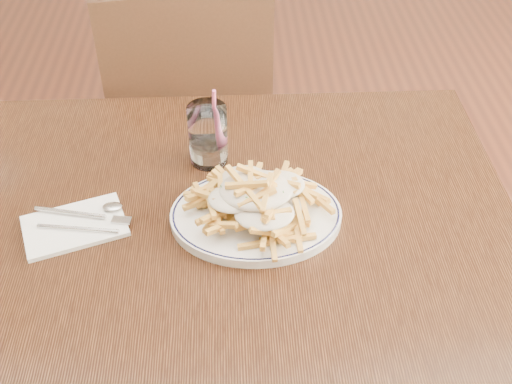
{
  "coord_description": "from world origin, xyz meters",
  "views": [
    {
      "loc": [
        0.06,
        -0.89,
        1.59
      ],
      "look_at": [
        0.1,
        -0.03,
        0.82
      ],
      "focal_mm": 45.0,
      "sensor_mm": 36.0,
      "label": 1
    }
  ],
  "objects_px": {
    "water_glass": "(208,138)",
    "table": "(204,240)",
    "fries_plate": "(256,215)",
    "loaded_fries": "(256,195)",
    "chair_far": "(189,111)"
  },
  "relations": [
    {
      "from": "table",
      "to": "water_glass",
      "type": "xyz_separation_m",
      "value": [
        0.01,
        0.16,
        0.13
      ]
    },
    {
      "from": "table",
      "to": "fries_plate",
      "type": "bearing_deg",
      "value": -15.42
    },
    {
      "from": "chair_far",
      "to": "fries_plate",
      "type": "relative_size",
      "value": 2.48
    },
    {
      "from": "fries_plate",
      "to": "table",
      "type": "bearing_deg",
      "value": 164.58
    },
    {
      "from": "table",
      "to": "loaded_fries",
      "type": "bearing_deg",
      "value": -15.42
    },
    {
      "from": "chair_far",
      "to": "loaded_fries",
      "type": "distance_m",
      "value": 0.75
    },
    {
      "from": "fries_plate",
      "to": "loaded_fries",
      "type": "bearing_deg",
      "value": -14.04
    },
    {
      "from": "fries_plate",
      "to": "water_glass",
      "type": "relative_size",
      "value": 2.17
    },
    {
      "from": "water_glass",
      "to": "table",
      "type": "bearing_deg",
      "value": -94.57
    },
    {
      "from": "loaded_fries",
      "to": "water_glass",
      "type": "relative_size",
      "value": 1.66
    },
    {
      "from": "loaded_fries",
      "to": "fries_plate",
      "type": "bearing_deg",
      "value": 165.96
    },
    {
      "from": "table",
      "to": "water_glass",
      "type": "relative_size",
      "value": 6.84
    },
    {
      "from": "table",
      "to": "loaded_fries",
      "type": "xyz_separation_m",
      "value": [
        0.1,
        -0.03,
        0.14
      ]
    },
    {
      "from": "chair_far",
      "to": "loaded_fries",
      "type": "relative_size",
      "value": 3.25
    },
    {
      "from": "water_glass",
      "to": "chair_far",
      "type": "bearing_deg",
      "value": 98.65
    }
  ]
}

